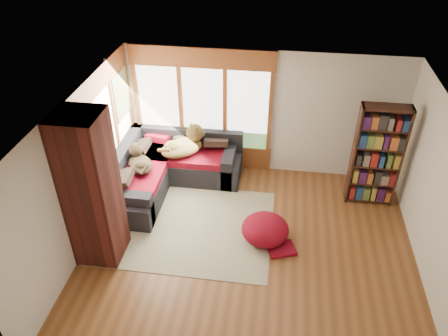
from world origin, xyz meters
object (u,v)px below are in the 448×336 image
(area_rug, at_px, (187,226))
(pouf, at_px, (265,229))
(bookshelf, at_px, (377,156))
(dog_brindle, at_px, (139,162))
(brick_chimney, at_px, (91,190))
(sectional_sofa, at_px, (160,170))
(dog_tan, at_px, (185,145))

(area_rug, xyz_separation_m, pouf, (1.41, -0.12, 0.23))
(bookshelf, height_order, dog_brindle, bookshelf)
(area_rug, height_order, dog_brindle, dog_brindle)
(bookshelf, relative_size, dog_brindle, 2.57)
(brick_chimney, relative_size, dog_brindle, 3.32)
(sectional_sofa, bearing_deg, pouf, -27.89)
(area_rug, xyz_separation_m, bookshelf, (3.30, 1.23, 1.00))
(sectional_sofa, height_order, dog_tan, dog_tan)
(bookshelf, relative_size, pouf, 2.47)
(brick_chimney, bearing_deg, area_rug, 33.33)
(sectional_sofa, bearing_deg, brick_chimney, -98.51)
(brick_chimney, height_order, sectional_sofa, brick_chimney)
(area_rug, height_order, dog_tan, dog_tan)
(sectional_sofa, xyz_separation_m, bookshelf, (4.09, -0.00, 0.71))
(bookshelf, height_order, dog_tan, bookshelf)
(pouf, xyz_separation_m, dog_tan, (-1.73, 1.60, 0.56))
(sectional_sofa, xyz_separation_m, dog_tan, (0.48, 0.24, 0.49))
(sectional_sofa, bearing_deg, area_rug, -53.64)
(brick_chimney, relative_size, pouf, 3.18)
(dog_tan, bearing_deg, brick_chimney, -151.59)
(sectional_sofa, relative_size, bookshelf, 1.09)
(brick_chimney, distance_m, bookshelf, 4.99)
(brick_chimney, relative_size, dog_tan, 2.56)
(pouf, bearing_deg, sectional_sofa, 148.32)
(bookshelf, bearing_deg, dog_tan, 176.22)
(sectional_sofa, height_order, bookshelf, bookshelf)
(area_rug, xyz_separation_m, dog_brindle, (-1.06, 0.84, 0.72))
(dog_tan, distance_m, dog_brindle, 0.98)
(pouf, bearing_deg, dog_brindle, 158.67)
(pouf, relative_size, dog_tan, 0.80)
(brick_chimney, height_order, dog_brindle, brick_chimney)
(bookshelf, distance_m, dog_brindle, 4.39)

